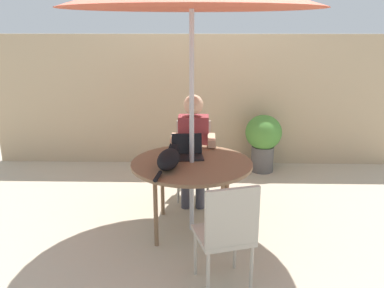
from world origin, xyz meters
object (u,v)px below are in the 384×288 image
Objects in this scene: person_seated at (193,143)px; cat at (169,159)px; chair_empty at (227,230)px; chair_occupied at (194,153)px; laptop at (187,150)px; potted_plant_near_fence at (263,138)px; patio_table at (192,167)px.

cat is (-0.20, -0.87, 0.11)m from person_seated.
person_seated is at bearing 99.64° from chair_empty.
chair_occupied is 0.75m from laptop.
potted_plant_near_fence is at bearing 41.21° from chair_occupied.
cat is at bearing -101.23° from chair_occupied.
cat reaches higher than patio_table.
person_seated reaches higher than patio_table.
cat is at bearing -115.60° from laptop.
laptop is at bearing 106.42° from chair_empty.
chair_empty is 1.21m from laptop.
chair_occupied is at bearing 78.77° from cat.
chair_occupied is 1.85m from chair_empty.
laptop is 0.42× the size of potted_plant_near_fence.
person_seated is at bearing 76.80° from cat.
patio_table is 0.72m from person_seated.
patio_table is at bearing -74.58° from laptop.
chair_occupied is at bearing -138.79° from potted_plant_near_fence.
person_seated reaches higher than laptop.
patio_table is 0.28m from cat.
chair_occupied is 0.23m from person_seated.
chair_occupied and cat have the same top height.
patio_table is 0.95× the size of person_seated.
laptop is 1.83m from potted_plant_near_fence.
laptop reaches higher than chair_occupied.
potted_plant_near_fence is at bearing 76.21° from chair_empty.
potted_plant_near_fence reaches higher than patio_table.
laptop reaches higher than potted_plant_near_fence.
chair_empty is at bearing -73.40° from patio_table.
cat is (-0.49, 0.81, 0.28)m from chair_empty.
laptop reaches higher than patio_table.
chair_occupied is 1.00× the size of chair_empty.
chair_empty is (0.28, -1.83, 0.00)m from chair_occupied.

